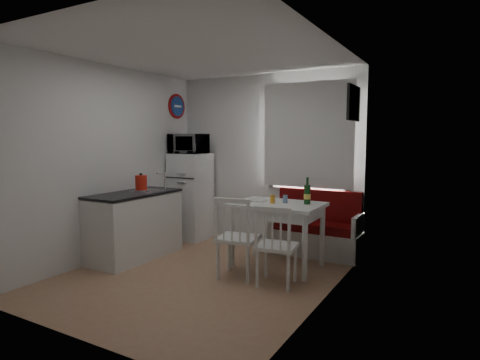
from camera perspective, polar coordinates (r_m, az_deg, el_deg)
The scene contains 22 objects.
floor at distance 4.95m, azimuth -5.56°, elevation -13.33°, with size 3.00×3.50×0.02m, color #AB7C5B.
ceiling at distance 4.77m, azimuth -5.90°, elevation 17.65°, with size 3.00×3.50×0.02m, color white.
wall_back at distance 6.19m, azimuth 3.69°, elevation 2.89°, with size 3.00×0.02×2.60m, color white.
wall_front at distance 3.41m, azimuth -22.97°, elevation -0.11°, with size 3.00×0.02×2.60m, color white.
wall_left at distance 5.68m, azimuth -18.18°, elevation 2.32°, with size 0.02×3.50×2.60m, color white.
wall_right at distance 4.01m, azimuth 12.07°, elevation 1.08°, with size 0.02×3.50×2.60m, color white.
window at distance 5.88m, azimuth 9.76°, elevation 5.82°, with size 1.22×0.06×1.47m, color white.
curtain at distance 5.81m, azimuth 9.54°, elevation 6.32°, with size 1.35×0.02×1.50m, color white.
kitchen_counter at distance 5.68m, azimuth -14.69°, elevation -6.17°, with size 0.62×1.32×1.16m.
wall_sign at distance 6.73m, azimuth -8.93°, elevation 10.32°, with size 0.40×0.40×0.03m, color navy.
picture_frame at distance 5.08m, azimuth 15.80°, elevation 10.47°, with size 0.04×0.52×0.42m, color black.
bench at distance 5.77m, azimuth 10.67°, elevation -7.49°, with size 1.26×0.48×0.90m.
dining_table at distance 5.07m, azimuth 5.38°, elevation -4.31°, with size 1.10×0.77×0.82m.
chair_left at distance 4.63m, azimuth -0.92°, elevation -6.97°, with size 0.51×0.50×0.52m.
chair_right at distance 4.42m, azimuth 4.77°, elevation -8.10°, with size 0.48×0.47×0.49m.
fridge at distance 6.56m, azimuth -7.02°, elevation -2.30°, with size 0.55×0.55×1.39m, color white.
microwave at distance 6.45m, azimuth -7.38°, elevation 5.14°, with size 0.57×0.38×0.31m, color white.
kettle at distance 5.62m, azimuth -13.88°, elevation -0.40°, with size 0.19×0.19×0.25m, color red.
wine_bottle at distance 4.99m, azimuth 9.55°, elevation -1.51°, with size 0.08×0.08×0.33m, color #154218, non-canonical shape.
drinking_glass_orange at distance 5.02m, azimuth 4.64°, elevation -2.72°, with size 0.06×0.06×0.11m, color #F4A028.
drinking_glass_blue at distance 5.06m, azimuth 6.45°, elevation -2.70°, with size 0.06×0.06×0.10m, color #6F8DBD.
plate at distance 5.20m, azimuth 2.46°, elevation -2.88°, with size 0.26×0.26×0.02m, color white.
Camera 1 is at (2.70, -3.81, 1.63)m, focal length 30.00 mm.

